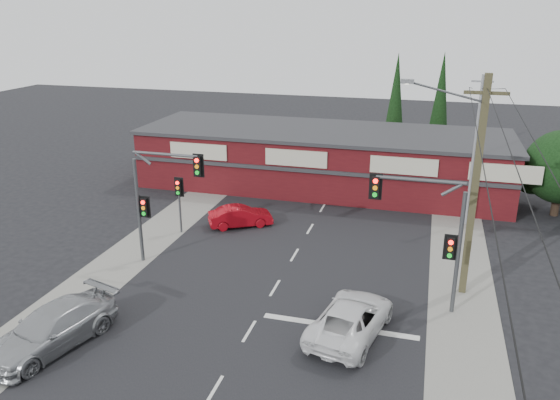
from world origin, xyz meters
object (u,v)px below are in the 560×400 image
(white_suv, at_px, (351,318))
(silver_suv, at_px, (52,328))
(red_sedan, at_px, (240,216))
(shop_building, at_px, (323,158))
(utility_pole, at_px, (472,181))

(white_suv, relative_size, silver_suv, 0.95)
(red_sedan, height_order, shop_building, shop_building)
(white_suv, relative_size, shop_building, 0.19)
(silver_suv, distance_m, red_sedan, 14.02)
(utility_pole, bearing_deg, red_sedan, 158.63)
(white_suv, relative_size, utility_pole, 0.52)
(red_sedan, xyz_separation_m, utility_pole, (12.53, -4.90, 4.77))
(silver_suv, bearing_deg, shop_building, 91.05)
(red_sedan, bearing_deg, shop_building, -49.08)
(white_suv, bearing_deg, shop_building, -63.22)
(shop_building, bearing_deg, white_suv, -75.15)
(white_suv, xyz_separation_m, silver_suv, (-11.04, -3.94, 0.07))
(shop_building, relative_size, utility_pole, 2.73)
(white_suv, distance_m, red_sedan, 12.75)
(silver_suv, bearing_deg, white_suv, 35.52)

